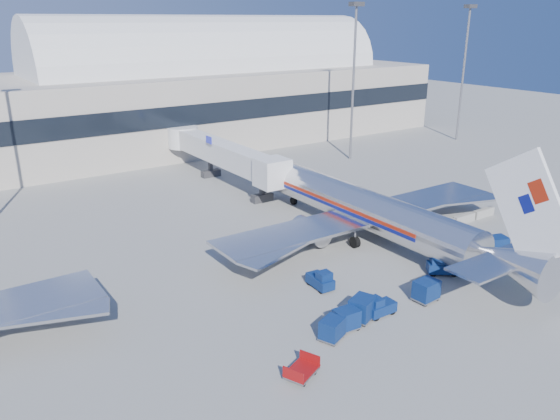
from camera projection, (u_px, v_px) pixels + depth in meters
ground at (315, 282)px, 44.60m from camera, size 260.00×260.00×0.00m
terminal at (4, 113)px, 78.53m from camera, size 170.00×28.15×21.00m
airliner_main at (369, 210)px, 52.46m from camera, size 32.00×37.26×12.07m
jetbridge_near at (218, 151)px, 71.36m from camera, size 4.40×27.50×6.25m
mast_east at (354, 59)px, 79.04m from camera, size 2.00×1.20×22.60m
mast_far_east at (465, 54)px, 92.32m from camera, size 2.00×1.20×22.60m
barrier_near at (443, 225)px, 55.57m from camera, size 3.00×0.55×0.90m
barrier_mid at (464, 219)px, 57.32m from camera, size 3.00×0.55×0.90m
barrier_far at (483, 213)px, 59.08m from camera, size 3.00×0.55×0.90m
tug_lead at (379, 307)px, 39.35m from camera, size 2.32×1.17×1.51m
tug_right at (441, 266)px, 45.74m from camera, size 2.74×2.48×1.62m
tug_left at (321, 280)px, 43.27m from camera, size 1.36×2.51×1.59m
cart_train_a at (362, 308)px, 38.66m from camera, size 2.37×2.11×1.72m
cart_train_b at (346, 319)px, 37.47m from camera, size 1.81×1.43×1.52m
cart_train_c at (332, 329)px, 36.31m from camera, size 2.08×1.85×1.51m
cart_solo_near at (426, 290)px, 41.30m from camera, size 1.98×1.56×1.66m
cart_solo_far at (497, 245)px, 49.70m from camera, size 2.20×1.91×1.64m
cart_open_red at (302, 371)px, 32.59m from camera, size 2.48×2.16×0.55m
ramp_worker at (528, 269)px, 44.58m from camera, size 0.68×0.81×1.90m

